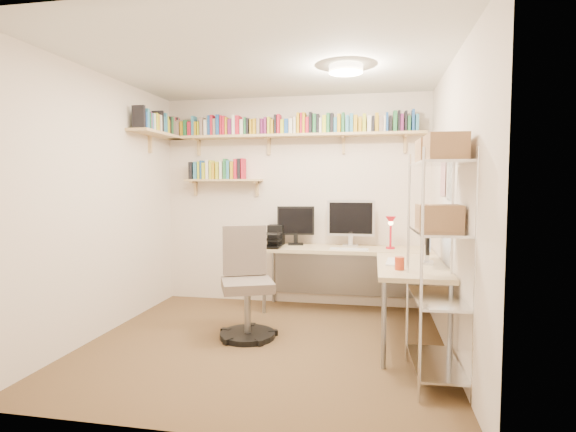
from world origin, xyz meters
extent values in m
plane|color=#4E3821|center=(0.00, 0.00, 0.00)|extent=(3.20, 3.20, 0.00)
cube|color=beige|center=(0.00, 1.50, 1.25)|extent=(3.20, 0.04, 2.50)
cube|color=beige|center=(-1.60, 0.00, 1.25)|extent=(0.04, 3.00, 2.50)
cube|color=beige|center=(1.60, 0.00, 1.25)|extent=(0.04, 3.00, 2.50)
cube|color=beige|center=(0.00, -1.50, 1.25)|extent=(3.20, 0.04, 2.50)
cube|color=silver|center=(0.00, 0.00, 2.50)|extent=(3.20, 3.00, 0.04)
cube|color=silver|center=(1.59, 0.55, 1.55)|extent=(0.01, 0.30, 0.42)
cube|color=white|center=(1.59, 0.15, 1.50)|extent=(0.01, 0.28, 0.38)
cylinder|color=#FFEAC6|center=(0.70, 0.20, 2.46)|extent=(0.30, 0.30, 0.06)
cube|color=tan|center=(0.00, 1.38, 2.02)|extent=(3.05, 0.25, 0.03)
cube|color=tan|center=(-1.48, 0.95, 2.02)|extent=(0.25, 1.00, 0.03)
cube|color=tan|center=(-0.85, 1.40, 1.50)|extent=(0.95, 0.20, 0.02)
cube|color=tan|center=(-1.20, 1.44, 1.95)|extent=(0.03, 0.20, 0.20)
cube|color=tan|center=(-0.30, 1.44, 1.95)|extent=(0.03, 0.20, 0.20)
cube|color=tan|center=(0.60, 1.44, 1.95)|extent=(0.03, 0.20, 0.20)
cube|color=tan|center=(1.30, 1.44, 1.95)|extent=(0.03, 0.20, 0.20)
cube|color=#236B39|center=(-1.47, 1.38, 2.14)|extent=(0.03, 0.15, 0.20)
cube|color=red|center=(-1.44, 1.38, 2.15)|extent=(0.02, 0.12, 0.23)
cube|color=gray|center=(-1.40, 1.38, 2.13)|extent=(0.03, 0.14, 0.20)
cube|color=gold|center=(-1.36, 1.38, 2.12)|extent=(0.04, 0.13, 0.18)
cube|color=#236B39|center=(-1.31, 1.38, 2.13)|extent=(0.04, 0.14, 0.19)
cube|color=red|center=(-1.26, 1.38, 2.12)|extent=(0.04, 0.13, 0.17)
cube|color=teal|center=(-1.22, 1.38, 2.16)|extent=(0.03, 0.11, 0.24)
cube|color=gold|center=(-1.18, 1.38, 2.12)|extent=(0.03, 0.12, 0.17)
cube|color=gold|center=(-1.14, 1.38, 2.12)|extent=(0.02, 0.13, 0.17)
cube|color=gray|center=(-1.10, 1.38, 2.15)|extent=(0.03, 0.15, 0.22)
cube|color=silver|center=(-1.05, 1.38, 2.13)|extent=(0.04, 0.13, 0.19)
cube|color=#1E4D9C|center=(-1.01, 1.38, 2.16)|extent=(0.03, 0.11, 0.24)
cube|color=red|center=(-0.97, 1.38, 2.16)|extent=(0.03, 0.12, 0.25)
cube|color=gray|center=(-0.94, 1.38, 2.14)|extent=(0.03, 0.13, 0.20)
cube|color=#1E4D9C|center=(-0.90, 1.38, 2.16)|extent=(0.04, 0.14, 0.25)
cube|color=red|center=(-0.86, 1.38, 2.15)|extent=(0.02, 0.13, 0.24)
cube|color=red|center=(-0.82, 1.38, 2.15)|extent=(0.03, 0.13, 0.23)
cube|color=gold|center=(-0.79, 1.38, 2.14)|extent=(0.02, 0.13, 0.21)
cube|color=#6D1D57|center=(-0.75, 1.38, 2.13)|extent=(0.04, 0.12, 0.19)
cube|color=silver|center=(-0.69, 1.38, 2.15)|extent=(0.04, 0.14, 0.24)
cube|color=red|center=(-0.65, 1.38, 2.15)|extent=(0.04, 0.15, 0.23)
cube|color=silver|center=(-0.60, 1.38, 2.13)|extent=(0.04, 0.13, 0.18)
cube|color=#236B39|center=(-0.55, 1.38, 2.14)|extent=(0.02, 0.15, 0.21)
cube|color=black|center=(-0.52, 1.38, 2.13)|extent=(0.03, 0.15, 0.20)
cube|color=gold|center=(-0.49, 1.38, 2.13)|extent=(0.03, 0.12, 0.18)
cube|color=gold|center=(-0.44, 1.38, 2.13)|extent=(0.04, 0.11, 0.19)
cube|color=gray|center=(-0.39, 1.38, 2.13)|extent=(0.04, 0.15, 0.19)
cube|color=#6D1D57|center=(-0.35, 1.38, 2.13)|extent=(0.03, 0.14, 0.19)
cube|color=#6D1D57|center=(-0.31, 1.38, 2.14)|extent=(0.03, 0.11, 0.20)
cube|color=gold|center=(-0.27, 1.38, 2.14)|extent=(0.03, 0.13, 0.20)
cube|color=gold|center=(-0.23, 1.38, 2.12)|extent=(0.03, 0.12, 0.17)
cube|color=black|center=(-0.19, 1.38, 2.15)|extent=(0.03, 0.13, 0.23)
cube|color=red|center=(-0.15, 1.38, 2.15)|extent=(0.03, 0.14, 0.23)
cube|color=gold|center=(-0.11, 1.38, 2.12)|extent=(0.04, 0.11, 0.17)
cube|color=#1E4D9C|center=(-0.06, 1.38, 2.12)|extent=(0.04, 0.12, 0.18)
cube|color=silver|center=(-0.01, 1.38, 2.12)|extent=(0.04, 0.12, 0.18)
cube|color=silver|center=(0.04, 1.38, 2.13)|extent=(0.03, 0.12, 0.20)
cube|color=gold|center=(0.08, 1.38, 2.16)|extent=(0.03, 0.15, 0.24)
cube|color=red|center=(0.12, 1.38, 2.15)|extent=(0.02, 0.14, 0.24)
cube|color=gold|center=(0.15, 1.38, 2.16)|extent=(0.03, 0.14, 0.25)
cube|color=red|center=(0.19, 1.38, 2.13)|extent=(0.04, 0.13, 0.19)
cube|color=black|center=(0.23, 1.38, 2.16)|extent=(0.03, 0.13, 0.25)
cube|color=#236B39|center=(0.27, 1.38, 2.15)|extent=(0.04, 0.14, 0.22)
cube|color=black|center=(0.31, 1.38, 2.15)|extent=(0.03, 0.11, 0.22)
cube|color=silver|center=(0.34, 1.38, 2.12)|extent=(0.03, 0.13, 0.18)
cube|color=gold|center=(0.39, 1.38, 2.14)|extent=(0.04, 0.13, 0.21)
cube|color=#236B39|center=(0.43, 1.38, 2.15)|extent=(0.04, 0.11, 0.23)
cube|color=black|center=(0.47, 1.38, 2.15)|extent=(0.03, 0.12, 0.23)
cube|color=teal|center=(0.51, 1.38, 2.12)|extent=(0.04, 0.11, 0.18)
cube|color=gold|center=(0.55, 1.38, 2.14)|extent=(0.04, 0.12, 0.22)
cube|color=#236B39|center=(0.60, 1.38, 2.15)|extent=(0.03, 0.12, 0.23)
cube|color=teal|center=(0.65, 1.38, 2.13)|extent=(0.04, 0.15, 0.20)
cube|color=teal|center=(0.70, 1.38, 2.14)|extent=(0.04, 0.11, 0.22)
cube|color=gold|center=(0.74, 1.38, 2.13)|extent=(0.04, 0.11, 0.20)
cube|color=gold|center=(0.79, 1.38, 2.12)|extent=(0.04, 0.13, 0.18)
cube|color=gold|center=(0.84, 1.38, 2.14)|extent=(0.04, 0.11, 0.21)
cube|color=silver|center=(0.90, 1.38, 2.13)|extent=(0.04, 0.14, 0.19)
cube|color=black|center=(0.94, 1.38, 2.13)|extent=(0.03, 0.14, 0.18)
cube|color=gold|center=(0.98, 1.38, 2.14)|extent=(0.04, 0.12, 0.22)
cube|color=gray|center=(1.03, 1.38, 2.13)|extent=(0.04, 0.15, 0.18)
cube|color=silver|center=(1.07, 1.38, 2.12)|extent=(0.02, 0.13, 0.18)
cube|color=#1E4D9C|center=(1.09, 1.38, 2.14)|extent=(0.02, 0.12, 0.22)
cube|color=black|center=(1.13, 1.38, 2.12)|extent=(0.03, 0.12, 0.18)
cube|color=#236B39|center=(1.18, 1.38, 2.15)|extent=(0.04, 0.14, 0.23)
cube|color=black|center=(1.22, 1.38, 2.15)|extent=(0.03, 0.11, 0.23)
cube|color=#6D1D57|center=(1.25, 1.38, 2.13)|extent=(0.03, 0.13, 0.20)
cube|color=black|center=(1.30, 1.38, 2.15)|extent=(0.03, 0.13, 0.23)
cube|color=#236B39|center=(1.33, 1.38, 2.12)|extent=(0.03, 0.14, 0.17)
cube|color=#1E4D9C|center=(1.38, 1.38, 2.16)|extent=(0.03, 0.15, 0.24)
cube|color=teal|center=(1.42, 1.38, 2.13)|extent=(0.03, 0.15, 0.19)
cube|color=black|center=(-1.48, 0.52, 2.15)|extent=(0.14, 0.04, 0.24)
cube|color=#1E4D9C|center=(-1.48, 0.56, 2.12)|extent=(0.14, 0.02, 0.18)
cube|color=teal|center=(-1.48, 0.60, 2.14)|extent=(0.14, 0.04, 0.22)
cube|color=#236B39|center=(-1.48, 0.65, 2.13)|extent=(0.14, 0.02, 0.18)
cube|color=#6D1D57|center=(-1.48, 0.69, 2.13)|extent=(0.12, 0.03, 0.19)
cube|color=teal|center=(-1.48, 0.73, 2.13)|extent=(0.11, 0.03, 0.19)
cube|color=silver|center=(-1.48, 0.77, 2.13)|extent=(0.11, 0.04, 0.19)
cube|color=gold|center=(-1.48, 0.81, 2.14)|extent=(0.13, 0.03, 0.20)
cube|color=gold|center=(-1.48, 0.85, 2.13)|extent=(0.12, 0.04, 0.20)
cube|color=silver|center=(-1.48, 0.90, 2.13)|extent=(0.14, 0.04, 0.19)
cube|color=black|center=(-1.48, 0.94, 2.16)|extent=(0.14, 0.03, 0.25)
cube|color=teal|center=(-1.48, 0.99, 2.13)|extent=(0.13, 0.04, 0.19)
cube|color=teal|center=(-1.48, 1.03, 2.15)|extent=(0.14, 0.03, 0.23)
cube|color=gold|center=(-1.48, 1.07, 2.14)|extent=(0.15, 0.03, 0.20)
cube|color=gold|center=(-1.48, 1.11, 2.12)|extent=(0.12, 0.04, 0.17)
cube|color=black|center=(-1.48, 1.16, 2.14)|extent=(0.12, 0.04, 0.21)
cube|color=#236B39|center=(-1.48, 1.21, 2.14)|extent=(0.11, 0.04, 0.22)
cube|color=gray|center=(-1.48, 1.25, 2.15)|extent=(0.13, 0.02, 0.23)
cube|color=gray|center=(-1.48, 1.30, 2.12)|extent=(0.13, 0.04, 0.18)
cube|color=black|center=(-1.48, 1.34, 2.15)|extent=(0.13, 0.02, 0.23)
cube|color=gray|center=(-1.48, 1.38, 2.15)|extent=(0.11, 0.03, 0.24)
cube|color=black|center=(-1.26, 1.40, 1.62)|extent=(0.04, 0.14, 0.21)
cube|color=teal|center=(-1.20, 1.40, 1.62)|extent=(0.04, 0.12, 0.21)
cube|color=gold|center=(-1.16, 1.40, 1.62)|extent=(0.02, 0.12, 0.22)
cube|color=#1E4D9C|center=(-1.13, 1.40, 1.63)|extent=(0.02, 0.11, 0.23)
cube|color=gold|center=(-1.09, 1.40, 1.61)|extent=(0.04, 0.12, 0.20)
cube|color=silver|center=(-1.04, 1.40, 1.63)|extent=(0.03, 0.15, 0.23)
cube|color=gold|center=(-1.00, 1.40, 1.63)|extent=(0.02, 0.14, 0.23)
cube|color=gold|center=(-0.97, 1.40, 1.61)|extent=(0.03, 0.14, 0.20)
cube|color=gold|center=(-0.92, 1.40, 1.62)|extent=(0.04, 0.13, 0.21)
cube|color=silver|center=(-0.87, 1.40, 1.62)|extent=(0.03, 0.15, 0.21)
cube|color=#236B39|center=(-0.82, 1.40, 1.64)|extent=(0.04, 0.11, 0.25)
cube|color=teal|center=(-0.78, 1.40, 1.62)|extent=(0.03, 0.12, 0.22)
cube|color=gold|center=(-0.73, 1.40, 1.62)|extent=(0.04, 0.12, 0.21)
cube|color=red|center=(-0.68, 1.40, 1.63)|extent=(0.04, 0.15, 0.24)
cube|color=black|center=(-0.64, 1.40, 1.64)|extent=(0.04, 0.12, 0.25)
cube|color=red|center=(-0.60, 1.40, 1.64)|extent=(0.03, 0.14, 0.25)
cube|color=beige|center=(0.65, 1.22, 0.71)|extent=(1.88, 0.59, 0.04)
cube|color=beige|center=(1.29, 0.26, 0.71)|extent=(0.59, 1.29, 0.04)
cylinder|color=gray|center=(-0.24, 0.97, 0.35)|extent=(0.04, 0.04, 0.69)
cylinder|color=gray|center=(-0.24, 1.47, 0.35)|extent=(0.04, 0.04, 0.69)
cylinder|color=gray|center=(1.54, 1.47, 0.35)|extent=(0.04, 0.04, 0.69)
cylinder|color=gray|center=(1.05, -0.34, 0.35)|extent=(0.04, 0.04, 0.69)
cylinder|color=gray|center=(1.54, -0.34, 0.35)|extent=(0.04, 0.04, 0.69)
cube|color=gray|center=(0.65, 1.48, 0.40)|extent=(1.78, 0.02, 0.55)
cube|color=silver|center=(0.70, 1.34, 1.06)|extent=(0.55, 0.03, 0.42)
cube|color=black|center=(0.70, 1.32, 1.06)|extent=(0.49, 0.00, 0.36)
cube|color=black|center=(0.06, 1.34, 1.02)|extent=(0.44, 0.03, 0.34)
cube|color=black|center=(1.43, 0.31, 1.04)|extent=(0.03, 0.58, 0.38)
cube|color=silver|center=(1.41, 0.31, 1.04)|extent=(0.00, 0.52, 0.32)
cube|color=white|center=(0.70, 1.04, 0.74)|extent=(0.42, 0.13, 0.01)
cube|color=white|center=(1.15, 0.31, 0.74)|extent=(0.13, 0.40, 0.01)
cylinder|color=red|center=(1.15, 1.22, 0.74)|extent=(0.10, 0.10, 0.02)
cylinder|color=red|center=(1.15, 1.22, 0.89)|extent=(0.02, 0.02, 0.28)
cone|color=red|center=(1.15, 1.22, 1.05)|extent=(0.12, 0.12, 0.09)
sphere|color=#FFBF72|center=(1.15, 1.22, 1.02)|extent=(0.06, 0.06, 0.06)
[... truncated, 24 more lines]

